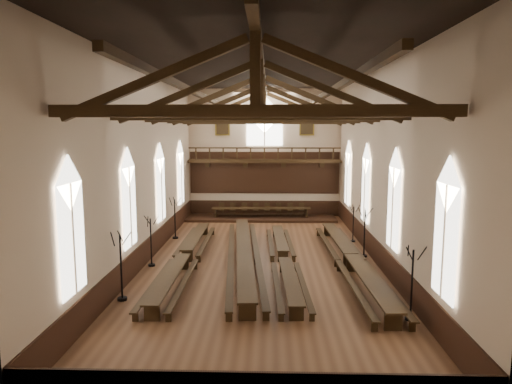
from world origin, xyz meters
TOP-DOWN VIEW (x-y plane):
  - ground at (0.00, 0.00)m, footprint 26.00×26.00m
  - room_walls at (0.00, 0.00)m, footprint 26.00×26.00m
  - wainscot_band at (0.00, 0.00)m, footprint 12.00×26.00m
  - side_windows at (-0.00, -0.00)m, footprint 11.85×19.80m
  - end_window at (0.00, 12.90)m, footprint 2.80×0.12m
  - minstrels_gallery at (0.00, 12.66)m, footprint 11.80×1.24m
  - portraits at (0.00, 12.90)m, footprint 7.75×0.09m
  - roof_trusses at (0.00, -0.00)m, footprint 11.70×25.70m
  - refectory_row_a at (-3.87, -0.72)m, footprint 1.52×14.20m
  - refectory_row_b at (-0.92, -0.23)m, footprint 2.20×15.07m
  - refectory_row_c at (1.15, -0.78)m, footprint 1.59×13.71m
  - refectory_row_d at (4.46, -1.03)m, footprint 1.80×14.73m
  - dais at (-0.23, 11.40)m, footprint 11.40×2.79m
  - high_table at (-0.23, 11.40)m, footprint 7.59×1.11m
  - high_chairs at (-0.23, 12.14)m, footprint 6.72×0.42m
  - candelabrum_left_near at (-5.55, -5.49)m, footprint 0.84×0.85m
  - candelabrum_left_mid at (-5.55, -0.85)m, footprint 0.78×0.75m
  - candelabrum_left_far at (-5.55, 5.02)m, footprint 0.79×0.79m
  - candelabrum_right_near at (5.55, -7.09)m, footprint 0.80×0.84m
  - candelabrum_right_mid at (5.55, 1.19)m, footprint 0.82×0.77m
  - candelabrum_right_far at (5.55, 4.50)m, footprint 0.70×0.66m

SIDE VIEW (x-z plane):
  - ground at x=0.00m, z-range 0.00..0.00m
  - dais at x=-0.23m, z-range 0.00..0.19m
  - refectory_row_c at x=1.15m, z-range 0.15..0.82m
  - refectory_row_a at x=-3.87m, z-range 0.17..0.89m
  - refectory_row_d at x=4.46m, z-range 0.18..0.96m
  - refectory_row_b at x=-0.92m, z-range 0.19..1.00m
  - wainscot_band at x=0.00m, z-range 0.00..1.20m
  - high_chairs at x=-0.23m, z-range 0.23..1.18m
  - candelabrum_right_far at x=5.55m, z-range -0.46..1.87m
  - high_table at x=-0.23m, z-range 0.43..1.14m
  - candelabrum_left_mid at x=-5.55m, z-range -0.51..2.09m
  - candelabrum_left_far at x=-5.55m, z-range -0.52..2.13m
  - candelabrum_right_mid at x=5.55m, z-range -0.53..2.17m
  - candelabrum_right_near at x=5.55m, z-range -0.54..2.23m
  - candelabrum_left_near at x=-5.55m, z-range -0.56..2.30m
  - side_windows at x=0.00m, z-range 1.49..5.99m
  - minstrels_gallery at x=0.00m, z-range 2.06..5.76m
  - room_walls at x=0.00m, z-range -6.54..19.46m
  - portraits at x=0.00m, z-range 6.38..7.82m
  - end_window at x=0.00m, z-range 5.32..9.12m
  - roof_trusses at x=0.00m, z-range 6.82..9.62m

